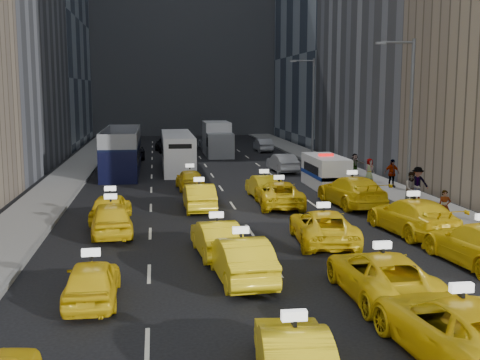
# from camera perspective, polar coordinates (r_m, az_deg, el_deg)

# --- Properties ---
(ground) EXTENTS (160.00, 160.00, 0.00)m
(ground) POSITION_cam_1_polar(r_m,az_deg,el_deg) (19.98, 4.56, -10.01)
(ground) COLOR black
(ground) RESTS_ON ground
(sidewalk_west) EXTENTS (3.00, 90.00, 0.15)m
(sidewalk_west) POSITION_cam_1_polar(r_m,az_deg,el_deg) (44.37, -16.15, 0.07)
(sidewalk_west) COLOR gray
(sidewalk_west) RESTS_ON ground
(sidewalk_east) EXTENTS (3.00, 90.00, 0.15)m
(sidewalk_east) POSITION_cam_1_polar(r_m,az_deg,el_deg) (46.32, 10.51, 0.61)
(sidewalk_east) COLOR gray
(sidewalk_east) RESTS_ON ground
(curb_west) EXTENTS (0.15, 90.00, 0.18)m
(curb_west) POSITION_cam_1_polar(r_m,az_deg,el_deg) (44.19, -14.29, 0.13)
(curb_west) COLOR slate
(curb_west) RESTS_ON ground
(curb_east) EXTENTS (0.15, 90.00, 0.18)m
(curb_east) POSITION_cam_1_polar(r_m,az_deg,el_deg) (45.88, 8.79, 0.60)
(curb_east) COLOR slate
(curb_east) RESTS_ON ground
(streetlight_near) EXTENTS (2.15, 0.22, 9.00)m
(streetlight_near) POSITION_cam_1_polar(r_m,az_deg,el_deg) (33.31, 15.70, 5.77)
(streetlight_near) COLOR #595B60
(streetlight_near) RESTS_ON ground
(streetlight_far) EXTENTS (2.15, 0.22, 9.00)m
(streetlight_far) POSITION_cam_1_polar(r_m,az_deg,el_deg) (52.24, 6.82, 6.91)
(streetlight_far) COLOR #595B60
(streetlight_far) RESTS_ON ground
(taxi_1) EXTENTS (1.88, 4.33, 1.39)m
(taxi_1) POSITION_cam_1_polar(r_m,az_deg,el_deg) (13.48, 5.10, -16.29)
(taxi_1) COLOR yellow
(taxi_1) RESTS_ON ground
(taxi_2) EXTENTS (2.99, 5.73, 1.54)m
(taxi_2) POSITION_cam_1_polar(r_m,az_deg,el_deg) (15.54, 20.07, -13.03)
(taxi_2) COLOR yellow
(taxi_2) RESTS_ON ground
(taxi_4) EXTENTS (1.59, 3.90, 1.33)m
(taxi_4) POSITION_cam_1_polar(r_m,az_deg,el_deg) (18.83, -13.85, -9.28)
(taxi_4) COLOR yellow
(taxi_4) RESTS_ON ground
(taxi_5) EXTENTS (1.93, 4.68, 1.51)m
(taxi_5) POSITION_cam_1_polar(r_m,az_deg,el_deg) (20.32, 0.07, -7.44)
(taxi_5) COLOR yellow
(taxi_5) RESTS_ON ground
(taxi_6) EXTENTS (2.40, 5.15, 1.43)m
(taxi_6) POSITION_cam_1_polar(r_m,az_deg,el_deg) (19.25, 13.25, -8.70)
(taxi_6) COLOR yellow
(taxi_6) RESTS_ON ground
(taxi_8) EXTENTS (2.20, 4.58, 1.51)m
(taxi_8) POSITION_cam_1_polar(r_m,az_deg,el_deg) (27.11, -12.11, -3.56)
(taxi_8) COLOR yellow
(taxi_8) RESTS_ON ground
(taxi_9) EXTENTS (1.81, 4.29, 1.38)m
(taxi_9) POSITION_cam_1_polar(r_m,az_deg,el_deg) (23.35, -2.24, -5.49)
(taxi_9) COLOR yellow
(taxi_9) RESTS_ON ground
(taxi_10) EXTENTS (2.76, 5.24, 1.41)m
(taxi_10) POSITION_cam_1_polar(r_m,az_deg,el_deg) (25.36, 7.88, -4.40)
(taxi_10) COLOR yellow
(taxi_10) RESTS_ON ground
(taxi_11) EXTENTS (2.78, 5.74, 1.61)m
(taxi_11) POSITION_cam_1_polar(r_m,az_deg,el_deg) (27.73, 16.04, -3.33)
(taxi_11) COLOR yellow
(taxi_11) RESTS_ON ground
(taxi_12) EXTENTS (2.00, 4.32, 1.43)m
(taxi_12) POSITION_cam_1_polar(r_m,az_deg,el_deg) (29.73, -12.15, -2.57)
(taxi_12) COLOR yellow
(taxi_12) RESTS_ON ground
(taxi_13) EXTENTS (1.59, 4.39, 1.44)m
(taxi_13) POSITION_cam_1_polar(r_m,az_deg,el_deg) (32.03, -3.89, -1.60)
(taxi_13) COLOR yellow
(taxi_13) RESTS_ON ground
(taxi_14) EXTENTS (2.64, 5.18, 1.40)m
(taxi_14) POSITION_cam_1_polar(r_m,az_deg,el_deg) (33.03, 3.71, -1.32)
(taxi_14) COLOR yellow
(taxi_14) RESTS_ON ground
(taxi_15) EXTENTS (2.82, 5.87, 1.65)m
(taxi_15) POSITION_cam_1_polar(r_m,az_deg,el_deg) (33.71, 10.54, -1.04)
(taxi_15) COLOR yellow
(taxi_15) RESTS_ON ground
(taxi_16) EXTENTS (1.83, 4.03, 1.34)m
(taxi_16) POSITION_cam_1_polar(r_m,az_deg,el_deg) (38.68, -4.77, 0.07)
(taxi_16) COLOR yellow
(taxi_16) RESTS_ON ground
(taxi_17) EXTENTS (1.71, 4.27, 1.38)m
(taxi_17) POSITION_cam_1_polar(r_m,az_deg,el_deg) (35.59, 2.29, -0.61)
(taxi_17) COLOR yellow
(taxi_17) RESTS_ON ground
(nypd_van) EXTENTS (2.24, 5.28, 2.23)m
(nypd_van) POSITION_cam_1_polar(r_m,az_deg,el_deg) (39.75, 8.12, 0.73)
(nypd_van) COLOR white
(nypd_van) RESTS_ON ground
(double_decker) EXTENTS (3.67, 11.76, 3.36)m
(double_decker) POSITION_cam_1_polar(r_m,az_deg,el_deg) (46.97, -11.15, 2.66)
(double_decker) COLOR black
(double_decker) RESTS_ON ground
(city_bus) EXTENTS (2.77, 11.32, 2.90)m
(city_bus) POSITION_cam_1_polar(r_m,az_deg,el_deg) (48.49, -5.96, 2.68)
(city_bus) COLOR white
(city_bus) RESTS_ON ground
(box_truck) EXTENTS (2.56, 7.16, 3.25)m
(box_truck) POSITION_cam_1_polar(r_m,az_deg,el_deg) (58.69, -2.15, 3.89)
(box_truck) COLOR silver
(box_truck) RESTS_ON ground
(misc_car_0) EXTENTS (1.83, 4.44, 1.43)m
(misc_car_0) POSITION_cam_1_polar(r_m,az_deg,el_deg) (47.05, 4.04, 1.64)
(misc_car_0) COLOR #A4A6AB
(misc_car_0) RESTS_ON ground
(misc_car_1) EXTENTS (2.73, 5.39, 1.46)m
(misc_car_1) POSITION_cam_1_polar(r_m,az_deg,el_deg) (56.97, -10.32, 2.74)
(misc_car_1) COLOR black
(misc_car_1) RESTS_ON ground
(misc_car_2) EXTENTS (2.24, 5.21, 1.49)m
(misc_car_2) POSITION_cam_1_polar(r_m,az_deg,el_deg) (64.27, -2.99, 3.53)
(misc_car_2) COLOR slate
(misc_car_2) RESTS_ON ground
(misc_car_3) EXTENTS (2.49, 4.88, 1.59)m
(misc_car_3) POSITION_cam_1_polar(r_m,az_deg,el_deg) (62.77, -7.03, 3.40)
(misc_car_3) COLOR black
(misc_car_3) RESTS_ON ground
(misc_car_4) EXTENTS (1.50, 4.11, 1.35)m
(misc_car_4) POSITION_cam_1_polar(r_m,az_deg,el_deg) (62.67, 2.20, 3.34)
(misc_car_4) COLOR #9B9DA3
(misc_car_4) RESTS_ON ground
(pedestrian_0) EXTENTS (0.66, 0.54, 1.54)m
(pedestrian_0) POSITION_cam_1_polar(r_m,az_deg,el_deg) (29.94, 18.82, -2.37)
(pedestrian_0) COLOR gray
(pedestrian_0) RESTS_ON sidewalk_east
(pedestrian_1) EXTENTS (0.92, 0.54, 1.85)m
(pedestrian_1) POSITION_cam_1_polar(r_m,az_deg,el_deg) (33.66, 15.99, -0.81)
(pedestrian_1) COLOR gray
(pedestrian_1) RESTS_ON sidewalk_east
(pedestrian_2) EXTENTS (1.28, 0.86, 1.84)m
(pedestrian_2) POSITION_cam_1_polar(r_m,az_deg,el_deg) (35.98, 16.48, -0.25)
(pedestrian_2) COLOR gray
(pedestrian_2) RESTS_ON sidewalk_east
(pedestrian_3) EXTENTS (1.11, 0.61, 1.81)m
(pedestrian_3) POSITION_cam_1_polar(r_m,az_deg,el_deg) (39.74, 14.19, 0.62)
(pedestrian_3) COLOR gray
(pedestrian_3) RESTS_ON sidewalk_east
(pedestrian_4) EXTENTS (0.85, 0.67, 1.54)m
(pedestrian_4) POSITION_cam_1_polar(r_m,az_deg,el_deg) (42.35, 12.18, 0.98)
(pedestrian_4) COLOR gray
(pedestrian_4) RESTS_ON sidewalk_east
(pedestrian_5) EXTENTS (1.52, 0.70, 1.58)m
(pedestrian_5) POSITION_cam_1_polar(r_m,az_deg,el_deg) (44.98, 10.83, 1.48)
(pedestrian_5) COLOR gray
(pedestrian_5) RESTS_ON sidewalk_east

